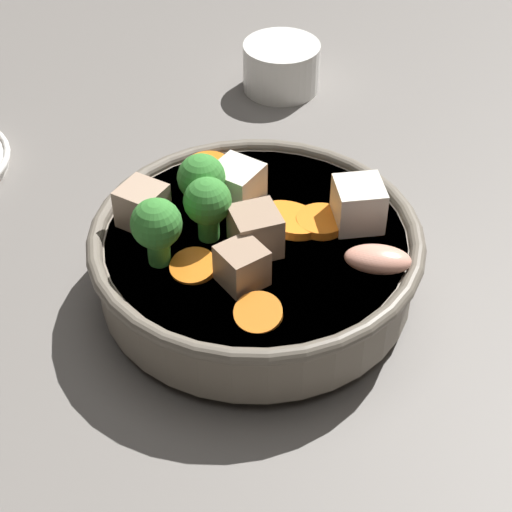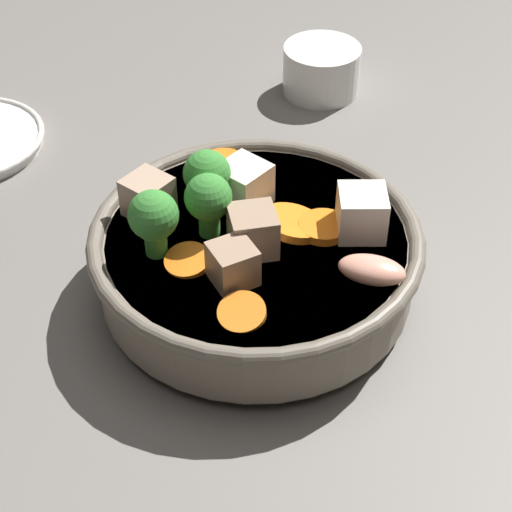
# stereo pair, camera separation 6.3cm
# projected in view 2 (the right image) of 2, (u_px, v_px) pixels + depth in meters

# --- Properties ---
(ground_plane) EXTENTS (3.00, 3.00, 0.00)m
(ground_plane) POSITION_uv_depth(u_px,v_px,m) (256.00, 293.00, 0.66)
(ground_plane) COLOR slate
(stirfry_bowl) EXTENTS (0.25, 0.25, 0.11)m
(stirfry_bowl) POSITION_uv_depth(u_px,v_px,m) (255.00, 252.00, 0.63)
(stirfry_bowl) COLOR slate
(stirfry_bowl) RESTS_ON ground_plane
(tea_cup) EXTENTS (0.08, 0.08, 0.05)m
(tea_cup) POSITION_uv_depth(u_px,v_px,m) (321.00, 69.00, 0.87)
(tea_cup) COLOR white
(tea_cup) RESTS_ON ground_plane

